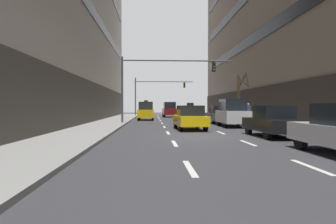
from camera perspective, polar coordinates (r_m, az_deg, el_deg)
The scene contains 33 objects.
ground_plane at distance 15.68m, azimuth 6.00°, elevation -4.52°, with size 120.00×120.00×0.00m, color #38383D.
sidewalk_left at distance 15.93m, azimuth -16.76°, elevation -4.22°, with size 3.26×80.00×0.14m, color gray.
sidewalk_right at distance 17.75m, azimuth 26.30°, elevation -3.74°, with size 3.26×80.00×0.14m, color gray.
lane_stripe_l1_s2 at distance 7.62m, azimuth 4.11°, elevation -10.44°, with size 0.16×2.00×0.01m, color silver.
lane_stripe_l1_s3 at distance 12.54m, azimuth 1.23°, elevation -5.90°, with size 0.16×2.00×0.01m, color silver.
lane_stripe_l1_s4 at distance 17.50m, azimuth -0.01°, elevation -3.92°, with size 0.16×2.00×0.01m, color silver.
lane_stripe_l1_s5 at distance 22.48m, azimuth -0.70°, elevation -2.81°, with size 0.16×2.00×0.01m, color silver.
lane_stripe_l1_s6 at distance 27.47m, azimuth -1.13°, elevation -2.11°, with size 0.16×2.00×0.01m, color silver.
lane_stripe_l1_s7 at distance 32.46m, azimuth -1.44°, elevation -1.62°, with size 0.16×2.00×0.01m, color silver.
lane_stripe_l1_s8 at distance 37.45m, azimuth -1.66°, elevation -1.26°, with size 0.16×2.00×0.01m, color silver.
lane_stripe_l1_s9 at distance 42.45m, azimuth -1.83°, elevation -0.99°, with size 0.16×2.00×0.01m, color silver.
lane_stripe_l1_s10 at distance 47.44m, azimuth -1.96°, elevation -0.77°, with size 0.16×2.00×0.01m, color silver.
lane_stripe_l2_s2 at distance 8.56m, azimuth 25.19°, elevation -9.27°, with size 0.16×2.00×0.01m, color silver.
lane_stripe_l2_s3 at distance 13.13m, azimuth 14.74°, elevation -5.62°, with size 0.16×2.00×0.01m, color silver.
lane_stripe_l2_s4 at distance 17.93m, azimuth 9.83°, elevation -3.81°, with size 0.16×2.00×0.01m, color silver.
lane_stripe_l2_s5 at distance 22.82m, azimuth 7.02°, elevation -2.76°, with size 0.16×2.00×0.01m, color silver.
lane_stripe_l2_s6 at distance 27.74m, azimuth 5.20°, elevation -2.08°, with size 0.16×2.00×0.01m, color silver.
lane_stripe_l2_s7 at distance 32.69m, azimuth 3.94°, elevation -1.60°, with size 0.16×2.00×0.01m, color silver.
lane_stripe_l2_s8 at distance 37.65m, azimuth 3.01°, elevation -1.25°, with size 0.16×2.00×0.01m, color silver.
lane_stripe_l2_s9 at distance 42.63m, azimuth 2.29°, elevation -0.98°, with size 0.16×2.00×0.01m, color silver.
lane_stripe_l2_s10 at distance 47.60m, azimuth 1.73°, elevation -0.76°, with size 0.16×2.00×0.01m, color silver.
taxi_driving_0 at distance 42.26m, azimuth -4.09°, elevation 0.06°, with size 1.83×4.27×1.76m.
car_driving_1 at distance 43.48m, azimuth 0.26°, elevation 0.46°, with size 1.97×4.46×2.13m.
taxi_driving_2 at distance 19.81m, azimuth 4.12°, elevation -1.09°, with size 1.94×4.28×1.75m.
taxi_driving_3 at distance 33.89m, azimuth -4.15°, elevation 0.19°, with size 1.78×4.19×2.19m.
car_parked_1 at distance 16.02m, azimuth 18.96°, elevation -1.71°, with size 1.81×4.17×1.55m.
car_parked_2 at distance 23.15m, azimuth 11.96°, elevation -0.19°, with size 1.90×4.30×2.06m.
car_parked_3 at distance 27.50m, azimuth 9.54°, elevation -0.53°, with size 1.78×4.17×1.56m.
traffic_signal_0 at distance 26.47m, azimuth -1.90°, elevation 6.88°, with size 9.44×0.35×5.65m.
traffic_signal_1 at distance 47.90m, azimuth -2.64°, elevation 4.25°, with size 9.14×0.34×5.88m.
street_tree_0 at distance 30.13m, azimuth 13.14°, elevation 3.11°, with size 2.00×1.99×4.67m.
pedestrian_0 at distance 28.14m, azimuth 14.76°, elevation 0.19°, with size 0.52×0.27×1.67m.
pedestrian_1 at distance 33.18m, azimuth 11.82°, elevation 0.14°, with size 0.35×0.47×1.50m.
Camera 1 is at (-2.47, -15.41, 1.52)m, focal length 32.55 mm.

